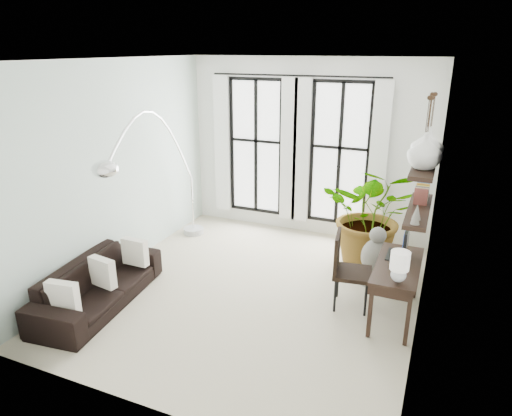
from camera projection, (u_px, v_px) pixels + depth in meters
The scene contains 16 objects.
floor at pixel (253, 290), 6.63m from camera, with size 5.00×5.00×0.00m, color #BDB696.
ceiling at pixel (253, 59), 5.56m from camera, with size 5.00×5.00×0.00m, color white.
wall_left at pixel (117, 168), 6.92m from camera, with size 5.00×5.00×0.00m, color silver.
wall_right at pixel (432, 207), 5.27m from camera, with size 5.00×5.00×0.00m, color white.
wall_back at pixel (308, 149), 8.27m from camera, with size 4.50×4.50×0.00m, color white.
windows at pixel (296, 151), 8.29m from camera, with size 3.26×0.13×2.65m.
wall_shelves at pixel (421, 191), 5.40m from camera, with size 0.25×1.30×0.60m.
sofa at pixel (98, 284), 6.19m from camera, with size 2.08×0.81×0.61m, color black.
throw_pillows at pixel (103, 272), 6.09m from camera, with size 0.40×1.52×0.40m.
plant at pixel (372, 215), 7.23m from camera, with size 1.50×1.30×1.66m, color #2D7228.
desk at pixel (397, 269), 5.72m from camera, with size 0.54×1.28×1.15m.
desk_chair at pixel (346, 266), 6.06m from camera, with size 0.56×0.56×1.05m.
arc_lamp at pixel (154, 145), 6.79m from camera, with size 0.75×3.00×2.50m.
buddha at pixel (376, 259), 6.75m from camera, with size 0.49×0.49×0.88m.
vase_a at pixel (425, 152), 4.97m from camera, with size 0.37×0.37×0.38m, color white.
vase_b at pixel (427, 145), 5.31m from camera, with size 0.37×0.37×0.38m, color white.
Camera 1 is at (2.32, -5.37, 3.34)m, focal length 32.00 mm.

